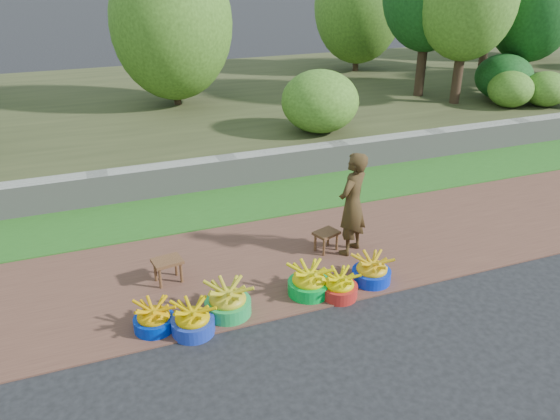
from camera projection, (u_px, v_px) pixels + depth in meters
name	position (u px, v px, depth m)	size (l,w,h in m)	color
ground_plane	(322.00, 309.00, 6.52)	(120.00, 120.00, 0.00)	black
dirt_shoulder	(284.00, 259.00, 7.57)	(80.00, 2.50, 0.02)	brown
grass_verge	(241.00, 203.00, 9.26)	(80.00, 1.50, 0.04)	#27611C
retaining_wall	(227.00, 172.00, 9.87)	(80.00, 0.35, 0.55)	gray
earth_bank	(174.00, 108.00, 14.01)	(80.00, 10.00, 0.50)	#3A3F20
vegetation	(344.00, 10.00, 13.45)	(32.30, 7.96, 4.39)	#312216
basin_a	(154.00, 318.00, 6.11)	(0.46, 0.46, 0.34)	#0025A5
basin_b	(193.00, 320.00, 6.06)	(0.49, 0.49, 0.36)	#1830A3
basin_c	(228.00, 301.00, 6.36)	(0.55, 0.55, 0.41)	green
basin_d	(309.00, 282.00, 6.74)	(0.53, 0.53, 0.39)	#019C32
basin_e	(339.00, 286.00, 6.70)	(0.46, 0.46, 0.34)	#AA201B
basin_f	(372.00, 271.00, 6.99)	(0.50, 0.50, 0.37)	#0729C6
stool_left	(167.00, 264.00, 6.94)	(0.40, 0.33, 0.32)	brown
stool_right	(326.00, 236.00, 7.68)	(0.40, 0.35, 0.29)	brown
vendor_woman	(352.00, 204.00, 7.44)	(0.54, 0.35, 1.48)	black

